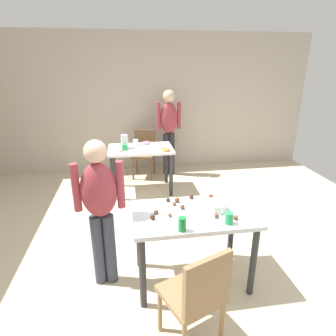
{
  "coord_description": "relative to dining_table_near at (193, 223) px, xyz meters",
  "views": [
    {
      "loc": [
        -0.49,
        -2.4,
        2.03
      ],
      "look_at": [
        -0.03,
        0.63,
        0.9
      ],
      "focal_mm": 30.23,
      "sensor_mm": 36.0,
      "label": 1
    }
  ],
  "objects": [
    {
      "name": "chair_near_table",
      "position": [
        -0.13,
        -0.7,
        -0.14
      ],
      "size": [
        0.52,
        0.52,
        0.87
      ],
      "color": "olive",
      "rests_on": "ground_plane"
    },
    {
      "name": "dining_table_far",
      "position": [
        -0.35,
        2.19,
        -0.0
      ],
      "size": [
        1.04,
        0.67,
        0.75
      ],
      "color": "white",
      "rests_on": "ground_plane"
    },
    {
      "name": "cake_ball_7",
      "position": [
        0.18,
        -0.13,
        0.14
      ],
      "size": [
        0.04,
        0.04,
        0.04
      ],
      "primitive_type": "sphere",
      "color": "brown",
      "rests_on": "dining_table_near"
    },
    {
      "name": "fork_near",
      "position": [
        -0.38,
        0.21,
        0.12
      ],
      "size": [
        0.17,
        0.02,
        0.01
      ],
      "primitive_type": "cube",
      "color": "silver",
      "rests_on": "dining_table_near"
    },
    {
      "name": "cake_ball_8",
      "position": [
        -0.23,
        -0.04,
        0.13
      ],
      "size": [
        0.04,
        0.04,
        0.04
      ],
      "primitive_type": "sphere",
      "color": "brown",
      "rests_on": "dining_table_near"
    },
    {
      "name": "donut_far_1",
      "position": [
        0.03,
        1.96,
        0.14
      ],
      "size": [
        0.14,
        0.14,
        0.04
      ],
      "primitive_type": "torus",
      "color": "gold",
      "rests_on": "dining_table_far"
    },
    {
      "name": "dining_table_near",
      "position": [
        0.0,
        0.0,
        0.0
      ],
      "size": [
        1.12,
        0.67,
        0.75
      ],
      "color": "silver",
      "rests_on": "ground_plane"
    },
    {
      "name": "cake_ball_10",
      "position": [
        -0.2,
        0.25,
        0.14
      ],
      "size": [
        0.04,
        0.04,
        0.04
      ],
      "primitive_type": "sphere",
      "color": "#3D2319",
      "rests_on": "dining_table_near"
    },
    {
      "name": "cake_ball_9",
      "position": [
        0.04,
        0.28,
        0.14
      ],
      "size": [
        0.04,
        0.04,
        0.04
      ],
      "primitive_type": "sphere",
      "color": "#3D2319",
      "rests_on": "dining_table_near"
    },
    {
      "name": "mixing_bowl",
      "position": [
        0.21,
        0.01,
        0.16
      ],
      "size": [
        0.2,
        0.2,
        0.08
      ],
      "primitive_type": "cylinder",
      "color": "white",
      "rests_on": "dining_table_near"
    },
    {
      "name": "cake_ball_5",
      "position": [
        -0.15,
        0.16,
        0.14
      ],
      "size": [
        0.04,
        0.04,
        0.04
      ],
      "primitive_type": "sphere",
      "color": "brown",
      "rests_on": "dining_table_near"
    },
    {
      "name": "cake_ball_0",
      "position": [
        -0.38,
        -0.07,
        0.14
      ],
      "size": [
        0.05,
        0.05,
        0.05
      ],
      "primitive_type": "sphere",
      "color": "#3D2319",
      "rests_on": "dining_table_near"
    },
    {
      "name": "person_adult_far",
      "position": [
        0.22,
        2.89,
        0.33
      ],
      "size": [
        0.45,
        0.22,
        1.6
      ],
      "color": "#28282D",
      "rests_on": "ground_plane"
    },
    {
      "name": "cup_far_0",
      "position": [
        -0.6,
        2.12,
        0.16
      ],
      "size": [
        0.08,
        0.08,
        0.09
      ],
      "primitive_type": "cylinder",
      "color": "green",
      "rests_on": "dining_table_far"
    },
    {
      "name": "donut_far_0",
      "position": [
        -0.24,
        2.41,
        0.14
      ],
      "size": [
        0.14,
        0.14,
        0.04
      ],
      "primitive_type": "torus",
      "color": "pink",
      "rests_on": "dining_table_far"
    },
    {
      "name": "wall_back",
      "position": [
        -0.09,
        3.37,
        0.67
      ],
      "size": [
        6.4,
        0.1,
        2.6
      ],
      "primitive_type": "cube",
      "color": "#BCB2A3",
      "rests_on": "ground_plane"
    },
    {
      "name": "cake_ball_6",
      "position": [
        -0.11,
        0.22,
        0.14
      ],
      "size": [
        0.05,
        0.05,
        0.05
      ],
      "primitive_type": "sphere",
      "color": "brown",
      "rests_on": "dining_table_near"
    },
    {
      "name": "ground_plane",
      "position": [
        -0.09,
        0.17,
        -0.63
      ],
      "size": [
        6.4,
        6.4,
        0.0
      ],
      "primitive_type": "plane",
      "color": "beige"
    },
    {
      "name": "chair_far_table",
      "position": [
        -0.25,
        2.88,
        -0.14
      ],
      "size": [
        0.49,
        0.49,
        0.87
      ],
      "color": "brown",
      "rests_on": "ground_plane"
    },
    {
      "name": "donut_far_3",
      "position": [
        -0.71,
        2.06,
        0.14
      ],
      "size": [
        0.14,
        0.14,
        0.04
      ],
      "primitive_type": "torus",
      "color": "white",
      "rests_on": "dining_table_far"
    },
    {
      "name": "cup_far_1",
      "position": [
        -0.42,
        2.38,
        0.16
      ],
      "size": [
        0.09,
        0.09,
        0.09
      ],
      "primitive_type": "cylinder",
      "color": "white",
      "rests_on": "dining_table_far"
    },
    {
      "name": "cake_ball_4",
      "position": [
        0.24,
        0.25,
        0.14
      ],
      "size": [
        0.05,
        0.05,
        0.05
      ],
      "primitive_type": "sphere",
      "color": "brown",
      "rests_on": "dining_table_near"
    },
    {
      "name": "cake_ball_2",
      "position": [
        0.33,
        -0.18,
        0.14
      ],
      "size": [
        0.04,
        0.04,
        0.04
      ],
      "primitive_type": "sphere",
      "color": "brown",
      "rests_on": "dining_table_near"
    },
    {
      "name": "donut_far_2",
      "position": [
        -0.07,
        2.13,
        0.13
      ],
      "size": [
        0.12,
        0.12,
        0.04
      ],
      "primitive_type": "torus",
      "color": "white",
      "rests_on": "dining_table_far"
    },
    {
      "name": "soda_can",
      "position": [
        -0.16,
        -0.28,
        0.18
      ],
      "size": [
        0.07,
        0.07,
        0.12
      ],
      "primitive_type": "cylinder",
      "color": "#198438",
      "rests_on": "dining_table_near"
    },
    {
      "name": "cake_ball_1",
      "position": [
        -0.34,
        0.02,
        0.14
      ],
      "size": [
        0.04,
        0.04,
        0.04
      ],
      "primitive_type": "sphere",
      "color": "brown",
      "rests_on": "dining_table_near"
    },
    {
      "name": "pitcher_far",
      "position": [
        -0.6,
        2.23,
        0.22
      ],
      "size": [
        0.11,
        0.11,
        0.22
      ],
      "primitive_type": "cylinder",
      "color": "white",
      "rests_on": "dining_table_far"
    },
    {
      "name": "person_girl_near",
      "position": [
        -0.84,
        0.1,
        0.22
      ],
      "size": [
        0.45,
        0.21,
        1.44
      ],
      "color": "#383D4C",
      "rests_on": "ground_plane"
    },
    {
      "name": "cup_near_0",
      "position": [
        0.25,
        -0.23,
        0.17
      ],
      "size": [
        0.07,
        0.07,
        0.1
      ],
      "primitive_type": "cylinder",
      "color": "green",
      "rests_on": "dining_table_near"
    },
    {
      "name": "cake_ball_3",
      "position": [
        -0.09,
        0.08,
        0.14
      ],
      "size": [
        0.04,
        0.04,
        0.04
      ],
      "primitive_type": "sphere",
      "color": "brown",
      "rests_on": "dining_table_near"
    }
  ]
}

